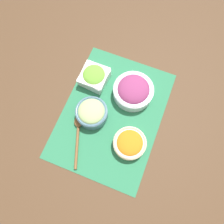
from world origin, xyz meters
TOP-DOWN VIEW (x-y plane):
  - ground_plane at (0.00, 0.00)m, footprint 3.00×3.00m
  - placemat at (0.00, 0.00)m, footprint 0.58×0.42m
  - cucumber_bowl at (0.04, -0.08)m, footprint 0.14×0.14m
  - carrot_bowl at (0.10, 0.12)m, footprint 0.14×0.14m
  - onion_bowl at (-0.12, 0.05)m, footprint 0.18×0.18m
  - lettuce_bowl at (-0.13, -0.14)m, footprint 0.13×0.13m
  - wooden_spoon at (0.13, -0.11)m, footprint 0.22×0.10m

SIDE VIEW (x-z plane):
  - ground_plane at x=0.00m, z-range 0.00..0.00m
  - placemat at x=0.00m, z-range 0.00..0.00m
  - wooden_spoon at x=0.13m, z-range 0.00..0.02m
  - carrot_bowl at x=0.10m, z-range 0.00..0.06m
  - lettuce_bowl at x=-0.13m, z-range 0.00..0.07m
  - cucumber_bowl at x=0.04m, z-range 0.00..0.08m
  - onion_bowl at x=-0.12m, z-range 0.00..0.08m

